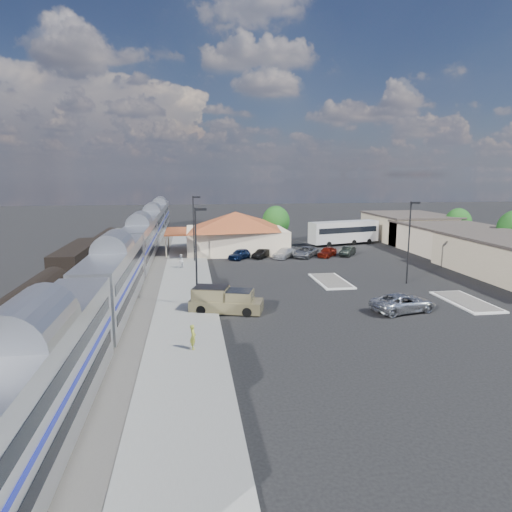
{
  "coord_description": "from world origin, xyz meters",
  "views": [
    {
      "loc": [
        -11.44,
        -46.04,
        11.82
      ],
      "look_at": [
        -4.2,
        3.89,
        2.8
      ],
      "focal_mm": 32.0,
      "sensor_mm": 36.0,
      "label": 1
    }
  ],
  "objects": [
    {
      "name": "pickup_truck",
      "position": [
        -8.5,
        -7.8,
        1.02
      ],
      "size": [
        6.62,
        3.97,
        2.15
      ],
      "rotation": [
        0.0,
        0.0,
        1.28
      ],
      "color": "#93865A",
      "rests_on": "ground"
    },
    {
      "name": "parked_car_b",
      "position": [
        -1.35,
        17.63,
        0.64
      ],
      "size": [
        3.48,
        3.85,
        1.27
      ],
      "primitive_type": "imported",
      "rotation": [
        0.0,
        0.0,
        -0.68
      ],
      "color": "black",
      "rests_on": "ground"
    },
    {
      "name": "freight_cars",
      "position": [
        -24.0,
        6.29,
        1.93
      ],
      "size": [
        2.8,
        46.0,
        4.0
      ],
      "color": "black",
      "rests_on": "ground"
    },
    {
      "name": "ground",
      "position": [
        0.0,
        0.0,
        0.0
      ],
      "size": [
        280.0,
        280.0,
        0.0
      ],
      "primitive_type": "plane",
      "color": "black",
      "rests_on": "ground"
    },
    {
      "name": "lamp_plat_n",
      "position": [
        -10.9,
        16.0,
        5.34
      ],
      "size": [
        1.08,
        0.25,
        9.0
      ],
      "color": "black",
      "rests_on": "ground"
    },
    {
      "name": "parked_car_f",
      "position": [
        11.45,
        17.63,
        0.68
      ],
      "size": [
        3.58,
        4.22,
        1.37
      ],
      "primitive_type": "imported",
      "rotation": [
        0.0,
        0.0,
        -0.61
      ],
      "color": "black",
      "rests_on": "ground"
    },
    {
      "name": "tree_depot",
      "position": [
        3.0,
        30.0,
        4.02
      ],
      "size": [
        4.71,
        4.71,
        6.63
      ],
      "color": "#382314",
      "rests_on": "ground"
    },
    {
      "name": "person_b",
      "position": [
        -12.76,
        11.4,
        1.04
      ],
      "size": [
        0.92,
        1.02,
        1.72
      ],
      "primitive_type": "imported",
      "rotation": [
        0.0,
        0.0,
        -1.95
      ],
      "color": "white",
      "rests_on": "platform"
    },
    {
      "name": "station_depot",
      "position": [
        -4.56,
        24.0,
        3.13
      ],
      "size": [
        18.35,
        12.24,
        6.2
      ],
      "color": "beige",
      "rests_on": "ground"
    },
    {
      "name": "parked_car_c",
      "position": [
        1.85,
        17.33,
        0.7
      ],
      "size": [
        4.49,
        4.99,
        1.39
      ],
      "primitive_type": "imported",
      "rotation": [
        0.0,
        0.0,
        -0.66
      ],
      "color": "silver",
      "rests_on": "ground"
    },
    {
      "name": "traffic_island_south",
      "position": [
        4.0,
        2.0,
        0.1
      ],
      "size": [
        3.3,
        7.5,
        0.21
      ],
      "color": "silver",
      "rests_on": "ground"
    },
    {
      "name": "lamp_lot",
      "position": [
        12.1,
        0.0,
        5.34
      ],
      "size": [
        1.08,
        0.25,
        9.0
      ],
      "color": "black",
      "rests_on": "ground"
    },
    {
      "name": "platform",
      "position": [
        -12.0,
        6.0,
        0.09
      ],
      "size": [
        5.5,
        92.0,
        0.18
      ],
      "primitive_type": "cube",
      "color": "gray",
      "rests_on": "ground"
    },
    {
      "name": "suv",
      "position": [
        6.79,
        -9.89,
        0.81
      ],
      "size": [
        6.29,
        3.93,
        1.62
      ],
      "primitive_type": "imported",
      "rotation": [
        0.0,
        0.0,
        1.8
      ],
      "color": "#ABAEB4",
      "rests_on": "ground"
    },
    {
      "name": "coach_bus",
      "position": [
        14.42,
        28.12,
        2.31
      ],
      "size": [
        12.78,
        6.01,
        4.02
      ],
      "rotation": [
        0.0,
        0.0,
        1.85
      ],
      "color": "white",
      "rests_on": "ground"
    },
    {
      "name": "person_a",
      "position": [
        -11.45,
        -16.46,
        1.04
      ],
      "size": [
        0.44,
        0.65,
        1.72
      ],
      "primitive_type": "imported",
      "rotation": [
        0.0,
        0.0,
        1.62
      ],
      "color": "gold",
      "rests_on": "platform"
    },
    {
      "name": "passenger_train",
      "position": [
        -18.0,
        14.61,
        2.87
      ],
      "size": [
        3.0,
        104.0,
        5.55
      ],
      "color": "silver",
      "rests_on": "ground"
    },
    {
      "name": "traffic_island_north",
      "position": [
        14.0,
        -8.0,
        0.1
      ],
      "size": [
        3.3,
        7.5,
        0.21
      ],
      "color": "silver",
      "rests_on": "ground"
    },
    {
      "name": "lamp_plat_s",
      "position": [
        -10.9,
        -6.0,
        5.34
      ],
      "size": [
        1.08,
        0.25,
        9.0
      ],
      "color": "black",
      "rests_on": "ground"
    },
    {
      "name": "parked_car_d",
      "position": [
        5.05,
        17.63,
        0.75
      ],
      "size": [
        5.08,
        5.82,
        1.49
      ],
      "primitive_type": "imported",
      "rotation": [
        0.0,
        0.0,
        -0.6
      ],
      "color": "gray",
      "rests_on": "ground"
    },
    {
      "name": "parked_car_a",
      "position": [
        -4.55,
        17.33,
        0.74
      ],
      "size": [
        4.06,
        4.46,
        1.47
      ],
      "primitive_type": "imported",
      "rotation": [
        0.0,
        0.0,
        -0.68
      ],
      "color": "#0C1A3D",
      "rests_on": "ground"
    },
    {
      "name": "railbed",
      "position": [
        -21.0,
        8.0,
        0.06
      ],
      "size": [
        16.0,
        100.0,
        0.12
      ],
      "primitive_type": "cube",
      "color": "#4C4944",
      "rests_on": "ground"
    },
    {
      "name": "buildings_east",
      "position": [
        28.0,
        14.28,
        2.27
      ],
      "size": [
        14.4,
        51.4,
        4.8
      ],
      "color": "#C6B28C",
      "rests_on": "ground"
    },
    {
      "name": "parked_car_e",
      "position": [
        8.25,
        17.33,
        0.73
      ],
      "size": [
        3.99,
        4.44,
        1.46
      ],
      "primitive_type": "imported",
      "rotation": [
        0.0,
        0.0,
        -0.66
      ],
      "color": "maroon",
      "rests_on": "ground"
    },
    {
      "name": "tree_east_c",
      "position": [
        34.0,
        26.0,
        3.76
      ],
      "size": [
        4.41,
        4.41,
        6.21
      ],
      "color": "#382314",
      "rests_on": "ground"
    }
  ]
}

